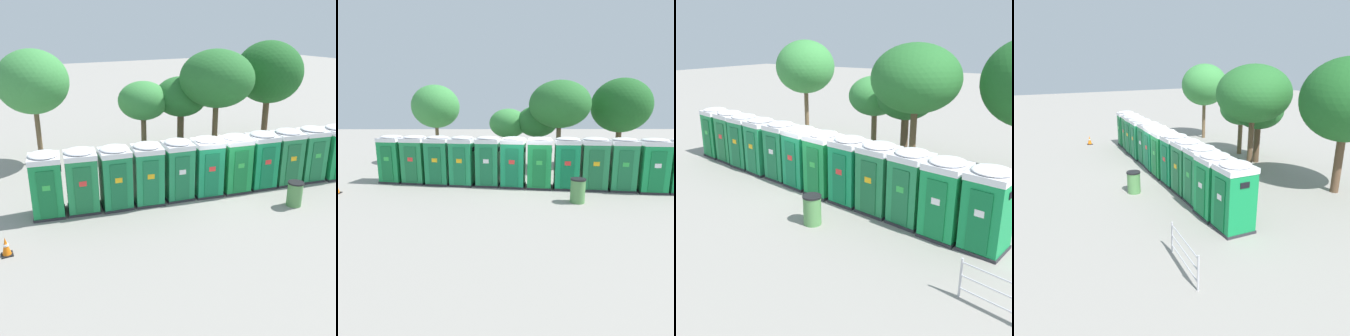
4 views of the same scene
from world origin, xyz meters
TOP-DOWN VIEW (x-y plane):
  - ground_plane at (0.00, 0.00)m, footprint 120.00×120.00m
  - portapotty_0 at (-7.11, 1.19)m, footprint 1.40×1.40m
  - portapotty_1 at (-5.81, 0.98)m, footprint 1.43×1.40m
  - portapotty_2 at (-4.53, 0.71)m, footprint 1.34×1.35m
  - portapotty_3 at (-3.24, 0.49)m, footprint 1.39×1.40m
  - portapotty_4 at (-1.93, 0.37)m, footprint 1.32×1.35m
  - portapotty_5 at (-0.64, 0.12)m, footprint 1.38×1.40m
  - portapotty_6 at (0.65, -0.11)m, footprint 1.37×1.38m
  - portapotty_7 at (1.95, -0.26)m, footprint 1.35×1.36m
  - portapotty_8 at (3.25, -0.43)m, footprint 1.39×1.36m
  - portapotty_9 at (4.54, -0.63)m, footprint 1.36×1.38m
  - portapotty_10 at (5.82, -0.94)m, footprint 1.39×1.36m
  - portapotty_11 at (7.12, -1.09)m, footprint 1.39×1.36m
  - street_tree_0 at (-0.76, 6.48)m, footprint 2.75×2.75m
  - street_tree_1 at (2.47, 4.24)m, footprint 3.92×3.92m
  - street_tree_2 at (-6.24, 7.57)m, footprint 3.58×3.58m
  - street_tree_4 at (1.28, 5.95)m, footprint 2.89×2.89m
  - trash_can at (1.91, -2.50)m, footprint 0.64×0.64m
  - event_barrier at (8.21, -3.89)m, footprint 2.02×0.47m

SIDE VIEW (x-z plane):
  - ground_plane at x=0.00m, z-range 0.00..0.00m
  - trash_can at x=1.91m, z-range 0.00..1.02m
  - event_barrier at x=8.21m, z-range 0.04..1.09m
  - portapotty_10 at x=5.82m, z-range 0.01..2.55m
  - portapotty_8 at x=3.25m, z-range 0.01..2.55m
  - portapotty_11 at x=7.12m, z-range 0.01..2.55m
  - portapotty_1 at x=-5.81m, z-range 0.01..2.55m
  - portapotty_7 at x=1.95m, z-range 0.01..2.55m
  - portapotty_2 at x=-4.53m, z-range 0.01..2.55m
  - portapotty_6 at x=0.65m, z-range 0.01..2.55m
  - portapotty_0 at x=-7.11m, z-range 0.01..2.55m
  - portapotty_3 at x=-3.24m, z-range 0.01..2.55m
  - portapotty_5 at x=-0.64m, z-range 0.01..2.55m
  - portapotty_9 at x=4.54m, z-range 0.01..2.55m
  - portapotty_4 at x=-1.93m, z-range 0.01..2.55m
  - street_tree_0 at x=-0.76m, z-range 0.96..5.01m
  - street_tree_4 at x=1.28m, z-range 0.99..5.23m
  - street_tree_2 at x=-6.24m, z-range 1.30..7.13m
  - street_tree_1 at x=2.47m, z-range 1.36..7.12m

